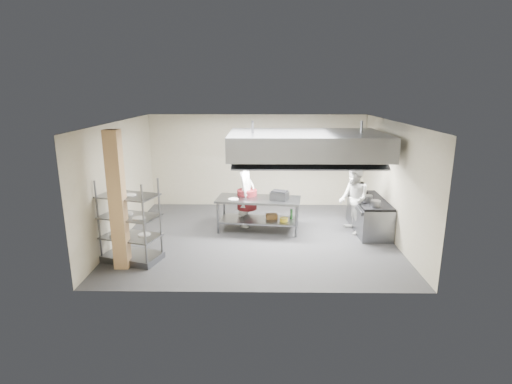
{
  "coord_description": "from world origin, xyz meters",
  "views": [
    {
      "loc": [
        0.13,
        -9.94,
        3.79
      ],
      "look_at": [
        -0.01,
        0.2,
        1.16
      ],
      "focal_mm": 28.0,
      "sensor_mm": 36.0,
      "label": 1
    }
  ],
  "objects_px": {
    "island": "(258,214)",
    "pass_rack": "(130,221)",
    "griddle": "(279,196)",
    "chef_plating": "(121,228)",
    "chef_head": "(246,192)",
    "cooking_range": "(369,216)",
    "stockpot": "(367,198)",
    "chef_line": "(354,199)"
  },
  "relations": [
    {
      "from": "chef_head",
      "to": "griddle",
      "type": "xyz_separation_m",
      "value": [
        0.92,
        -0.49,
        0.03
      ]
    },
    {
      "from": "chef_plating",
      "to": "cooking_range",
      "type": "bearing_deg",
      "value": 105.77
    },
    {
      "from": "stockpot",
      "to": "cooking_range",
      "type": "bearing_deg",
      "value": 61.06
    },
    {
      "from": "griddle",
      "to": "stockpot",
      "type": "height_order",
      "value": "griddle"
    },
    {
      "from": "island",
      "to": "chef_head",
      "type": "relative_size",
      "value": 1.14
    },
    {
      "from": "pass_rack",
      "to": "chef_plating",
      "type": "height_order",
      "value": "pass_rack"
    },
    {
      "from": "chef_line",
      "to": "chef_plating",
      "type": "xyz_separation_m",
      "value": [
        -5.6,
        -1.9,
        -0.15
      ]
    },
    {
      "from": "pass_rack",
      "to": "griddle",
      "type": "height_order",
      "value": "pass_rack"
    },
    {
      "from": "cooking_range",
      "to": "chef_plating",
      "type": "height_order",
      "value": "chef_plating"
    },
    {
      "from": "chef_line",
      "to": "griddle",
      "type": "xyz_separation_m",
      "value": [
        -1.98,
        0.04,
        0.09
      ]
    },
    {
      "from": "chef_head",
      "to": "chef_plating",
      "type": "relative_size",
      "value": 1.27
    },
    {
      "from": "cooking_range",
      "to": "chef_plating",
      "type": "distance_m",
      "value": 6.43
    },
    {
      "from": "island",
      "to": "pass_rack",
      "type": "bearing_deg",
      "value": -137.47
    },
    {
      "from": "island",
      "to": "chef_plating",
      "type": "bearing_deg",
      "value": -139.21
    },
    {
      "from": "cooking_range",
      "to": "chef_line",
      "type": "xyz_separation_m",
      "value": [
        -0.48,
        -0.15,
        0.51
      ]
    },
    {
      "from": "pass_rack",
      "to": "griddle",
      "type": "xyz_separation_m",
      "value": [
        3.42,
        1.93,
        0.07
      ]
    },
    {
      "from": "griddle",
      "to": "stockpot",
      "type": "xyz_separation_m",
      "value": [
        2.31,
        -0.15,
        -0.03
      ]
    },
    {
      "from": "island",
      "to": "chef_head",
      "type": "bearing_deg",
      "value": 139.31
    },
    {
      "from": "island",
      "to": "pass_rack",
      "type": "xyz_separation_m",
      "value": [
        -2.86,
        -2.03,
        0.49
      ]
    },
    {
      "from": "cooking_range",
      "to": "stockpot",
      "type": "relative_size",
      "value": 7.62
    },
    {
      "from": "chef_head",
      "to": "griddle",
      "type": "relative_size",
      "value": 4.43
    },
    {
      "from": "chef_line",
      "to": "chef_plating",
      "type": "height_order",
      "value": "chef_line"
    },
    {
      "from": "cooking_range",
      "to": "chef_head",
      "type": "relative_size",
      "value": 1.01
    },
    {
      "from": "chef_head",
      "to": "chef_line",
      "type": "xyz_separation_m",
      "value": [
        2.9,
        -0.53,
        -0.06
      ]
    },
    {
      "from": "chef_line",
      "to": "stockpot",
      "type": "relative_size",
      "value": 7.07
    },
    {
      "from": "chef_head",
      "to": "island",
      "type": "bearing_deg",
      "value": -126.75
    },
    {
      "from": "pass_rack",
      "to": "chef_plating",
      "type": "bearing_deg",
      "value": -161.41
    },
    {
      "from": "island",
      "to": "chef_line",
      "type": "xyz_separation_m",
      "value": [
        2.54,
        -0.14,
        0.47
      ]
    },
    {
      "from": "chef_line",
      "to": "griddle",
      "type": "bearing_deg",
      "value": -97.01
    },
    {
      "from": "cooking_range",
      "to": "griddle",
      "type": "distance_m",
      "value": 2.54
    },
    {
      "from": "cooking_range",
      "to": "chef_head",
      "type": "distance_m",
      "value": 3.45
    },
    {
      "from": "island",
      "to": "chef_head",
      "type": "distance_m",
      "value": 0.75
    },
    {
      "from": "chef_line",
      "to": "stockpot",
      "type": "distance_m",
      "value": 0.36
    },
    {
      "from": "chef_head",
      "to": "chef_plating",
      "type": "bearing_deg",
      "value": 143.02
    },
    {
      "from": "cooking_range",
      "to": "griddle",
      "type": "bearing_deg",
      "value": -177.34
    },
    {
      "from": "island",
      "to": "chef_head",
      "type": "xyz_separation_m",
      "value": [
        -0.36,
        0.39,
        0.53
      ]
    },
    {
      "from": "island",
      "to": "chef_line",
      "type": "bearing_deg",
      "value": 4.03
    },
    {
      "from": "island",
      "to": "griddle",
      "type": "relative_size",
      "value": 5.06
    },
    {
      "from": "chef_line",
      "to": "pass_rack",
      "type": "bearing_deg",
      "value": -76.67
    },
    {
      "from": "island",
      "to": "griddle",
      "type": "height_order",
      "value": "griddle"
    },
    {
      "from": "chef_plating",
      "to": "chef_line",
      "type": "bearing_deg",
      "value": 105.88
    },
    {
      "from": "chef_plating",
      "to": "island",
      "type": "bearing_deg",
      "value": 120.82
    }
  ]
}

